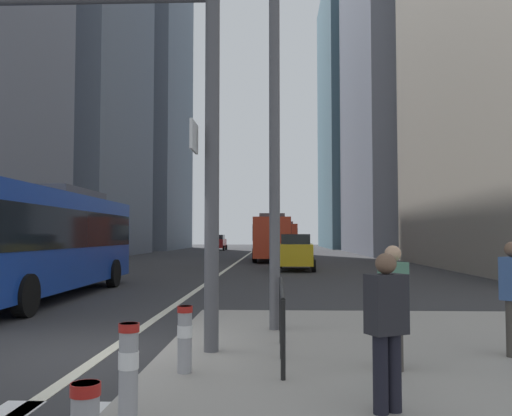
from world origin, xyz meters
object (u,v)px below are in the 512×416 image
Objects in this scene: city_bus_blue_oncoming at (40,237)px; pedestrian_waiting at (387,324)px; car_receding_far at (296,252)px; pedestrian_walking at (393,301)px; car_oncoming_mid at (218,242)px; bollard_right at (185,335)px; city_bus_red_distant at (284,236)px; city_bus_red_receding at (272,236)px; traffic_signal_gantry at (93,92)px; car_receding_near at (294,245)px; bollard_left at (129,366)px; street_lamp_post at (274,55)px.

city_bus_blue_oncoming is 13.17m from pedestrian_waiting.
city_bus_blue_oncoming is 2.40× the size of car_receding_far.
pedestrian_walking is at bearing 75.55° from pedestrian_waiting.
car_oncoming_mid reaches higher than pedestrian_waiting.
car_oncoming_mid is at bearing 95.84° from bollard_right.
pedestrian_waiting reaches higher than bollard_right.
car_receding_far is (0.15, -33.03, -0.84)m from city_bus_red_distant.
traffic_signal_gantry is (-2.56, -32.18, 2.25)m from city_bus_red_receding.
car_receding_near is 45.54m from bollard_left.
car_oncoming_mid is 60.30m from bollard_right.
car_receding_far is at bearing 84.11° from bollard_left.
car_oncoming_mid is 18.61m from car_receding_near.
city_bus_blue_oncoming is 12.12m from bollard_left.
car_receding_far is at bearing -89.75° from city_bus_red_distant.
street_lamp_post is at bearing -91.06° from city_bus_red_distant.
car_oncoming_mid is at bearing 149.96° from city_bus_red_distant.
traffic_signal_gantry reaches higher than car_receding_far.
city_bus_blue_oncoming reaches higher than pedestrian_waiting.
city_bus_red_distant is at bearing 86.87° from city_bus_red_receding.
bollard_right is 0.52× the size of pedestrian_walking.
city_bus_red_receding is 12.13× the size of bollard_left.
pedestrian_waiting is 0.97× the size of pedestrian_walking.
car_receding_far is at bearing 90.01° from pedestrian_waiting.
traffic_signal_gantry reaches higher than pedestrian_waiting.
car_receding_near is at bearing 89.23° from pedestrian_waiting.
city_bus_red_receding is 10.50m from car_receding_near.
pedestrian_waiting is at bearing -89.99° from car_receding_far.
pedestrian_waiting is at bearing -76.36° from street_lamp_post.
bollard_left is at bearing -172.66° from pedestrian_waiting.
bollard_left is (5.64, -10.66, -1.18)m from city_bus_blue_oncoming.
bollard_right is (-2.09, -55.23, -1.22)m from city_bus_red_distant.
street_lamp_post is at bearing 70.22° from bollard_right.
city_bus_blue_oncoming is at bearing -121.38° from car_receding_far.
car_receding_far is at bearing -91.62° from car_receding_near.
car_receding_near is at bearing 88.38° from car_receding_far.
bollard_left is 1.77m from bollard_right.
city_bus_red_distant is (1.19, 21.83, 0.00)m from city_bus_red_receding.
street_lamp_post is at bearing -82.72° from car_oncoming_mid.
car_receding_far is 21.56m from traffic_signal_gantry.
pedestrian_walking is at bearing -12.44° from traffic_signal_gantry.
car_receding_near is (1.95, 10.28, -0.85)m from city_bus_red_receding.
car_receding_near is 43.42m from pedestrian_walking.
car_oncoming_mid is 0.72× the size of traffic_signal_gantry.
car_oncoming_mid is at bearing 95.46° from bollard_left.
pedestrian_waiting is (8.11, -10.34, -0.83)m from city_bus_blue_oncoming.
street_lamp_post is at bearing 34.45° from traffic_signal_gantry.
city_bus_red_receding reaches higher than pedestrian_waiting.
pedestrian_waiting is at bearing 7.34° from bollard_left.
car_receding_far is (1.34, -11.20, -0.84)m from city_bus_red_receding.
pedestrian_walking is at bearing 5.73° from bollard_right.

